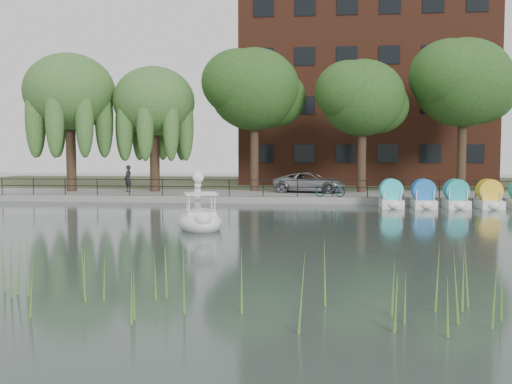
# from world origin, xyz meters

# --- Properties ---
(ground_plane) EXTENTS (120.00, 120.00, 0.00)m
(ground_plane) POSITION_xyz_m (0.00, 0.00, 0.00)
(ground_plane) COLOR #3C4843
(promenade) EXTENTS (40.00, 6.00, 0.40)m
(promenade) POSITION_xyz_m (0.00, 16.00, 0.20)
(promenade) COLOR gray
(promenade) RESTS_ON ground_plane
(kerb) EXTENTS (40.00, 0.25, 0.40)m
(kerb) POSITION_xyz_m (0.00, 13.05, 0.20)
(kerb) COLOR gray
(kerb) RESTS_ON ground_plane
(land_strip) EXTENTS (60.00, 22.00, 0.36)m
(land_strip) POSITION_xyz_m (0.00, 30.00, 0.18)
(land_strip) COLOR #47512D
(land_strip) RESTS_ON ground_plane
(railing) EXTENTS (32.00, 0.05, 1.00)m
(railing) POSITION_xyz_m (0.00, 13.25, 1.15)
(railing) COLOR black
(railing) RESTS_ON promenade
(apartment_building) EXTENTS (20.00, 10.07, 18.00)m
(apartment_building) POSITION_xyz_m (7.00, 29.97, 9.36)
(apartment_building) COLOR #4C1E16
(apartment_building) RESTS_ON land_strip
(willow_left) EXTENTS (5.88, 5.88, 9.01)m
(willow_left) POSITION_xyz_m (-13.00, 16.50, 6.87)
(willow_left) COLOR #473323
(willow_left) RESTS_ON promenade
(willow_mid) EXTENTS (5.32, 5.32, 8.15)m
(willow_mid) POSITION_xyz_m (-7.50, 17.00, 6.25)
(willow_mid) COLOR #473323
(willow_mid) RESTS_ON promenade
(broadleaf_center) EXTENTS (6.00, 6.00, 9.25)m
(broadleaf_center) POSITION_xyz_m (-1.00, 18.00, 7.06)
(broadleaf_center) COLOR #473323
(broadleaf_center) RESTS_ON promenade
(broadleaf_right) EXTENTS (5.40, 5.40, 8.32)m
(broadleaf_right) POSITION_xyz_m (6.00, 17.50, 6.39)
(broadleaf_right) COLOR #473323
(broadleaf_right) RESTS_ON promenade
(broadleaf_far) EXTENTS (6.30, 6.30, 9.71)m
(broadleaf_far) POSITION_xyz_m (12.50, 18.50, 7.40)
(broadleaf_far) COLOR #473323
(broadleaf_far) RESTS_ON promenade
(minivan) EXTENTS (3.37, 5.65, 1.47)m
(minivan) POSITION_xyz_m (2.72, 16.79, 1.14)
(minivan) COLOR gray
(minivan) RESTS_ON promenade
(bicycle) EXTENTS (0.79, 1.78, 1.00)m
(bicycle) POSITION_xyz_m (3.87, 13.33, 0.90)
(bicycle) COLOR gray
(bicycle) RESTS_ON promenade
(pedestrian) EXTENTS (0.86, 0.83, 1.98)m
(pedestrian) POSITION_xyz_m (-9.06, 16.21, 1.39)
(pedestrian) COLOR black
(pedestrian) RESTS_ON promenade
(swan_boat) EXTENTS (2.33, 2.98, 2.22)m
(swan_boat) POSITION_xyz_m (-1.43, 1.78, 0.49)
(swan_boat) COLOR white
(swan_boat) RESTS_ON ground_plane
(pedal_boat_row) EXTENTS (7.95, 1.70, 1.40)m
(pedal_boat_row) POSITION_xyz_m (10.48, 11.42, 0.61)
(pedal_boat_row) COLOR white
(pedal_boat_row) RESTS_ON ground_plane
(reed_bank) EXTENTS (24.00, 2.40, 1.20)m
(reed_bank) POSITION_xyz_m (2.00, -9.50, 0.60)
(reed_bank) COLOR #669938
(reed_bank) RESTS_ON ground_plane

